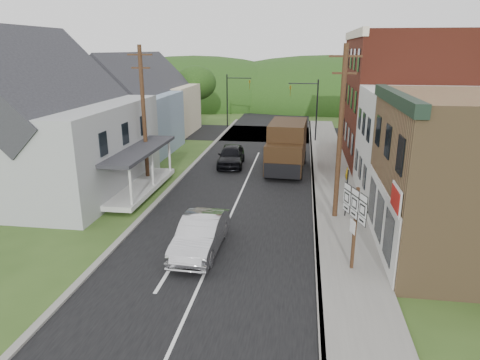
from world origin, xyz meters
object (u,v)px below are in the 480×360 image
at_px(dark_sedan, 231,156).
at_px(warning_sign, 347,185).
at_px(delivery_van, 287,147).
at_px(silver_sedan, 201,235).
at_px(route_sign_cluster, 355,217).

relative_size(dark_sedan, warning_sign, 1.74).
distance_m(dark_sedan, delivery_van, 4.47).
xyz_separation_m(silver_sedan, route_sign_cluster, (6.46, -0.86, 1.58)).
bearing_deg(route_sign_cluster, warning_sign, 68.14).
height_order(dark_sedan, delivery_van, delivery_van).
height_order(silver_sedan, route_sign_cluster, route_sign_cluster).
bearing_deg(route_sign_cluster, delivery_van, 82.94).
bearing_deg(delivery_van, dark_sedan, 173.64).
distance_m(silver_sedan, delivery_van, 14.48).
height_order(delivery_van, warning_sign, delivery_van).
bearing_deg(route_sign_cluster, dark_sedan, 96.43).
bearing_deg(silver_sedan, delivery_van, 78.48).
bearing_deg(silver_sedan, dark_sedan, 95.52).
distance_m(delivery_van, route_sign_cluster, 15.31).
relative_size(delivery_van, warning_sign, 2.39).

